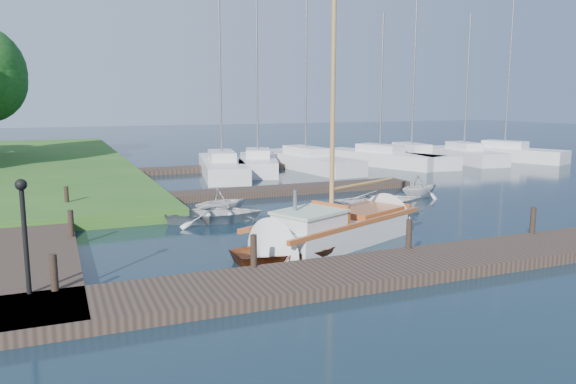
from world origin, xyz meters
name	(u,v)px	position (x,y,z in m)	size (l,w,h in m)	color
ground	(288,226)	(0.00, 0.00, 0.00)	(160.00, 160.00, 0.00)	black
near_dock	(381,270)	(0.00, -6.00, 0.15)	(18.00, 2.20, 0.30)	#2F231C
left_dock	(37,230)	(-8.00, 2.00, 0.15)	(2.20, 18.00, 0.30)	#2F231C
far_dock	(274,191)	(2.00, 6.50, 0.15)	(14.00, 1.60, 0.30)	#2F231C
pontoon	(333,163)	(10.00, 16.00, 0.15)	(30.00, 1.60, 0.30)	#2F231C
mooring_post_0	(54,272)	(-7.50, -5.00, 0.70)	(0.16, 0.16, 0.80)	black
mooring_post_1	(254,251)	(-3.00, -5.00, 0.70)	(0.16, 0.16, 0.80)	black
mooring_post_2	(409,234)	(1.50, -5.00, 0.70)	(0.16, 0.16, 0.80)	black
mooring_post_3	(533,220)	(6.00, -5.00, 0.70)	(0.16, 0.16, 0.80)	black
mooring_post_4	(71,223)	(-7.00, 0.00, 0.70)	(0.16, 0.16, 0.80)	black
mooring_post_5	(67,197)	(-7.00, 5.00, 0.70)	(0.16, 0.16, 0.80)	black
lamp_post	(24,221)	(-8.00, -5.00, 1.87)	(0.24, 0.24, 2.44)	black
sailboat	(339,231)	(0.58, -2.64, 0.34)	(7.33, 4.70, 9.83)	silver
dinghy	(294,246)	(-1.40, -3.78, 0.36)	(2.46, 3.45, 0.71)	#9B401B
tender_a	(214,212)	(-2.14, 1.75, 0.36)	(2.47, 3.46, 0.72)	silver
tender_b	(221,199)	(-1.56, 2.89, 0.57)	(1.87, 2.17, 1.14)	silver
tender_c	(381,199)	(4.64, 1.42, 0.40)	(2.73, 3.82, 0.79)	silver
tender_d	(420,185)	(7.74, 3.14, 0.57)	(1.86, 2.15, 1.13)	silver
marina_boat_1	(222,166)	(1.61, 13.77, 0.56)	(3.87, 9.26, 10.82)	silver
marina_boat_2	(258,163)	(4.02, 14.35, 0.58)	(4.38, 7.37, 11.03)	silver
marina_boat_3	(306,160)	(7.35, 14.67, 0.57)	(3.40, 10.19, 11.57)	silver
marina_boat_4	(380,157)	(12.70, 14.49, 0.56)	(5.12, 9.06, 9.82)	silver
marina_boat_5	(411,156)	(15.18, 14.43, 0.57)	(2.98, 8.82, 11.52)	silver
marina_boat_6	(464,154)	(19.15, 13.86, 0.57)	(2.92, 7.49, 10.10)	silver
marina_boat_7	(504,152)	(22.80, 13.82, 0.57)	(5.31, 8.65, 11.49)	silver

